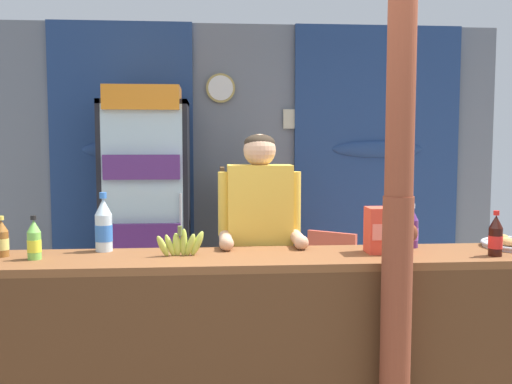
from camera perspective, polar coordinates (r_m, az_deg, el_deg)
ground_plane at (r=4.00m, az=0.70°, el=-18.28°), size 7.69×7.69×0.00m
back_wall_curtained at (r=5.50m, az=-0.79°, el=2.82°), size 4.81×0.22×2.66m
stall_counter at (r=3.02m, az=1.18°, el=-13.96°), size 3.02×0.51×0.99m
timber_post at (r=2.76m, az=13.83°, el=-1.56°), size 0.17×0.14×2.66m
drink_fridge at (r=5.04m, az=-10.77°, el=-0.45°), size 0.73×0.62×2.03m
bottle_shelf_rack at (r=5.21m, az=-0.90°, el=-4.71°), size 0.48×0.28×1.36m
plastic_lawn_chair at (r=4.86m, az=8.07°, el=-8.00°), size 0.62×0.62×0.86m
shopkeeper at (r=3.41m, az=0.37°, el=-4.48°), size 0.49×0.42×1.63m
soda_bottle_water at (r=3.22m, az=-14.75°, el=-3.29°), size 0.09×0.09×0.32m
soda_bottle_lime_soda at (r=3.11m, az=-20.99°, el=-4.50°), size 0.07×0.07×0.22m
soda_bottle_cola at (r=3.23m, az=22.50°, el=-4.10°), size 0.07×0.07×0.24m
soda_bottle_iced_tea at (r=3.24m, az=-23.73°, el=-4.29°), size 0.07×0.07×0.21m
soda_bottle_grape_soda at (r=3.34m, az=15.08°, el=-3.53°), size 0.07×0.07×0.24m
snack_box_crackers at (r=3.14m, az=12.54°, el=-3.67°), size 0.19×0.14×0.24m
banana_bunch at (r=3.03m, az=-7.30°, el=-5.09°), size 0.26×0.06×0.16m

